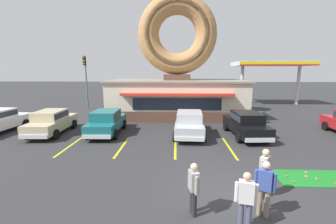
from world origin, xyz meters
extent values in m
plane|color=#2D2D30|center=(0.00, 0.00, 0.00)|extent=(160.00, 160.00, 0.00)
cube|color=brown|center=(-2.05, 14.00, 0.45)|extent=(12.00, 6.00, 0.90)
cube|color=beige|center=(-2.05, 14.00, 2.05)|extent=(12.00, 6.00, 2.30)
cube|color=gray|center=(-2.05, 14.00, 3.28)|extent=(12.30, 6.30, 0.16)
cube|color=red|center=(-2.05, 10.70, 2.35)|extent=(9.00, 0.60, 0.20)
cube|color=#232D3D|center=(-2.05, 10.98, 1.55)|extent=(7.20, 0.03, 1.00)
cube|color=brown|center=(-2.05, 14.00, 3.61)|extent=(2.40, 1.80, 0.50)
torus|color=#B27F4C|center=(-2.05, 14.00, 7.41)|extent=(7.10, 1.90, 7.10)
torus|color=tan|center=(-2.05, 13.57, 7.41)|extent=(6.24, 1.05, 6.24)
cube|color=#197523|center=(3.67, 1.48, 0.01)|extent=(3.46, 1.45, 0.03)
torus|color=brown|center=(2.41, 1.10, 0.05)|extent=(0.13, 0.13, 0.04)
torus|color=brown|center=(3.42, 1.29, 0.05)|extent=(0.13, 0.13, 0.04)
torus|color=#D8667F|center=(3.14, 1.57, 0.05)|extent=(0.13, 0.13, 0.04)
torus|color=#A5724C|center=(3.35, 1.93, 0.05)|extent=(0.13, 0.13, 0.04)
torus|color=brown|center=(3.93, 1.04, 0.05)|extent=(0.13, 0.13, 0.04)
torus|color=brown|center=(2.37, 1.57, 0.05)|extent=(0.13, 0.13, 0.04)
sphere|color=white|center=(3.44, 1.41, 0.05)|extent=(0.04, 0.04, 0.04)
cube|color=silver|center=(-14.23, 9.89, 0.42)|extent=(1.67, 0.20, 0.24)
cylinder|color=black|center=(-15.16, 9.08, 0.32)|extent=(0.26, 0.65, 0.64)
cylinder|color=black|center=(-13.41, 8.98, 0.32)|extent=(0.26, 0.65, 0.64)
cube|color=silver|center=(9.54, 9.85, 0.42)|extent=(1.67, 0.17, 0.24)
cylinder|color=black|center=(8.63, 9.03, 0.32)|extent=(0.25, 0.65, 0.64)
cube|color=#BCAD89|center=(-10.51, 7.50, 0.66)|extent=(1.92, 4.46, 0.68)
cube|color=#BCAD89|center=(-10.50, 7.35, 1.30)|extent=(1.63, 2.16, 0.60)
cube|color=#232D3D|center=(-10.50, 7.35, 1.32)|extent=(1.66, 2.07, 0.36)
cube|color=silver|center=(-10.59, 9.73, 0.42)|extent=(1.67, 0.16, 0.24)
cube|color=silver|center=(-10.43, 5.27, 0.42)|extent=(1.67, 0.16, 0.24)
cylinder|color=black|center=(-11.44, 8.83, 0.32)|extent=(0.24, 0.65, 0.64)
cylinder|color=black|center=(-9.68, 8.90, 0.32)|extent=(0.24, 0.65, 0.64)
cylinder|color=black|center=(-11.34, 6.11, 0.32)|extent=(0.24, 0.65, 0.64)
cylinder|color=black|center=(-9.58, 6.17, 0.32)|extent=(0.24, 0.65, 0.64)
cube|color=#B2B5BA|center=(-1.23, 7.41, 0.66)|extent=(1.96, 4.47, 0.68)
cube|color=#B2B5BA|center=(-1.24, 7.26, 1.30)|extent=(1.65, 2.17, 0.60)
cube|color=#232D3D|center=(-1.24, 7.26, 1.32)|extent=(1.67, 2.09, 0.36)
cube|color=silver|center=(-1.13, 9.63, 0.42)|extent=(1.67, 0.18, 0.24)
cube|color=silver|center=(-1.33, 5.18, 0.42)|extent=(1.67, 0.18, 0.24)
cylinder|color=black|center=(-2.05, 8.81, 0.32)|extent=(0.25, 0.65, 0.64)
cylinder|color=black|center=(-0.29, 8.73, 0.32)|extent=(0.25, 0.65, 0.64)
cylinder|color=black|center=(-2.17, 6.08, 0.32)|extent=(0.25, 0.65, 0.64)
cylinder|color=black|center=(-0.41, 6.00, 0.32)|extent=(0.25, 0.65, 0.64)
cube|color=black|center=(2.42, 7.35, 0.66)|extent=(2.05, 4.51, 0.68)
cube|color=black|center=(2.43, 7.20, 1.30)|extent=(1.70, 2.20, 0.60)
cube|color=#232D3D|center=(2.43, 7.20, 1.32)|extent=(1.72, 2.12, 0.36)
cube|color=silver|center=(2.27, 9.58, 0.42)|extent=(1.67, 0.21, 0.24)
cube|color=silver|center=(2.57, 5.13, 0.42)|extent=(1.67, 0.21, 0.24)
cylinder|color=black|center=(1.45, 8.65, 0.32)|extent=(0.26, 0.65, 0.64)
cylinder|color=black|center=(3.21, 8.77, 0.32)|extent=(0.26, 0.65, 0.64)
cylinder|color=black|center=(1.64, 5.93, 0.32)|extent=(0.26, 0.65, 0.64)
cylinder|color=black|center=(3.39, 6.05, 0.32)|extent=(0.26, 0.65, 0.64)
cube|color=#196066|center=(-6.79, 7.64, 0.66)|extent=(1.88, 4.45, 0.68)
cube|color=#196066|center=(-6.79, 7.49, 1.30)|extent=(1.62, 2.14, 0.60)
cube|color=#232D3D|center=(-6.79, 7.49, 1.32)|extent=(1.64, 2.06, 0.36)
cube|color=silver|center=(-6.85, 9.87, 0.42)|extent=(1.67, 0.15, 0.24)
cube|color=silver|center=(-6.73, 5.41, 0.42)|extent=(1.67, 0.15, 0.24)
cylinder|color=black|center=(-7.71, 8.98, 0.32)|extent=(0.24, 0.65, 0.64)
cylinder|color=black|center=(-5.95, 9.03, 0.32)|extent=(0.24, 0.65, 0.64)
cylinder|color=black|center=(-7.63, 6.25, 0.32)|extent=(0.24, 0.65, 0.64)
cylinder|color=black|center=(-5.87, 6.30, 0.32)|extent=(0.24, 0.65, 0.64)
cylinder|color=#474C66|center=(-0.34, -1.54, 0.40)|extent=(0.15, 0.15, 0.81)
cylinder|color=#474C66|center=(-0.14, -1.58, 0.40)|extent=(0.15, 0.15, 0.81)
cube|color=silver|center=(-0.24, -1.56, 1.11)|extent=(0.42, 0.31, 0.59)
cylinder|color=silver|center=(-0.49, -1.51, 1.08)|extent=(0.10, 0.10, 0.54)
cylinder|color=silver|center=(0.00, -1.61, 1.08)|extent=(0.10, 0.10, 0.54)
sphere|color=tan|center=(-0.24, -1.56, 1.54)|extent=(0.22, 0.22, 0.22)
cylinder|color=#7F7056|center=(0.39, -0.90, 0.42)|extent=(0.15, 0.15, 0.84)
cylinder|color=#7F7056|center=(0.56, -1.00, 0.42)|extent=(0.15, 0.15, 0.84)
cube|color=#33478C|center=(0.47, -0.95, 1.14)|extent=(0.45, 0.40, 0.61)
cylinder|color=#33478C|center=(0.26, -0.83, 1.11)|extent=(0.10, 0.10, 0.56)
cylinder|color=#33478C|center=(0.69, -1.08, 1.11)|extent=(0.10, 0.10, 0.56)
sphere|color=beige|center=(0.47, -0.95, 1.59)|extent=(0.22, 0.22, 0.22)
cylinder|color=#474C66|center=(0.91, 0.12, 0.42)|extent=(0.15, 0.15, 0.84)
cylinder|color=#474C66|center=(0.78, -0.03, 0.42)|extent=(0.15, 0.15, 0.84)
cube|color=gray|center=(0.85, 0.05, 1.15)|extent=(0.43, 0.44, 0.62)
cylinder|color=gray|center=(1.01, 0.23, 1.12)|extent=(0.10, 0.10, 0.57)
cylinder|color=gray|center=(0.68, -0.14, 1.12)|extent=(0.10, 0.10, 0.57)
sphere|color=tan|center=(0.85, 0.05, 1.60)|extent=(0.23, 0.23, 0.23)
cylinder|color=#232328|center=(-1.54, -1.05, 0.40)|extent=(0.15, 0.15, 0.79)
cylinder|color=#232328|center=(-1.59, -0.86, 0.40)|extent=(0.15, 0.15, 0.79)
cube|color=gray|center=(-1.57, -0.95, 1.08)|extent=(0.32, 0.42, 0.58)
cylinder|color=gray|center=(-1.51, -1.20, 1.05)|extent=(0.10, 0.10, 0.53)
cylinder|color=gray|center=(-1.62, -0.71, 1.05)|extent=(0.10, 0.10, 0.53)
sphere|color=beige|center=(-1.57, -0.95, 1.51)|extent=(0.21, 0.21, 0.21)
cylinder|color=#1E662D|center=(4.74, 11.02, 0.47)|extent=(0.56, 0.56, 0.95)
torus|color=#123D1B|center=(4.74, 11.02, 0.95)|extent=(0.57, 0.57, 0.05)
cylinder|color=#595B60|center=(-11.94, 17.35, 2.90)|extent=(0.16, 0.16, 5.80)
cube|color=black|center=(-11.94, 17.17, 5.25)|extent=(0.28, 0.24, 0.90)
sphere|color=red|center=(-11.94, 17.05, 5.55)|extent=(0.18, 0.18, 0.18)
sphere|color=orange|center=(-11.94, 17.05, 5.25)|extent=(0.18, 0.18, 0.18)
sphere|color=green|center=(-11.94, 17.05, 4.95)|extent=(0.18, 0.18, 0.18)
cylinder|color=silver|center=(6.18, 21.91, 2.40)|extent=(0.40, 0.40, 4.80)
cylinder|color=silver|center=(13.18, 21.91, 2.40)|extent=(0.40, 0.40, 4.80)
cube|color=silver|center=(9.68, 21.91, 5.05)|extent=(9.00, 4.40, 0.50)
cube|color=yellow|center=(9.68, 19.69, 5.05)|extent=(9.00, 0.04, 0.44)
cube|color=red|center=(9.68, 19.66, 4.88)|extent=(9.00, 0.04, 0.12)
cube|color=yellow|center=(-8.13, 5.00, 0.00)|extent=(0.12, 3.60, 0.01)
cube|color=yellow|center=(-5.13, 5.00, 0.00)|extent=(0.12, 3.60, 0.01)
cube|color=yellow|center=(-2.13, 5.00, 0.00)|extent=(0.12, 3.60, 0.01)
cube|color=yellow|center=(0.87, 5.00, 0.00)|extent=(0.12, 3.60, 0.01)
camera|label=1|loc=(-2.09, -7.01, 4.22)|focal=24.00mm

